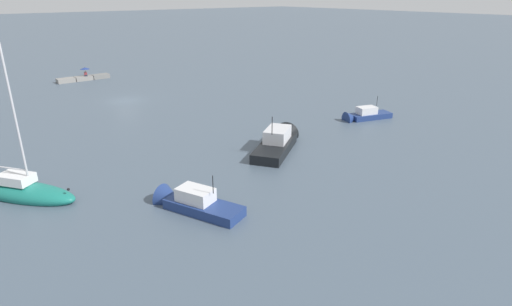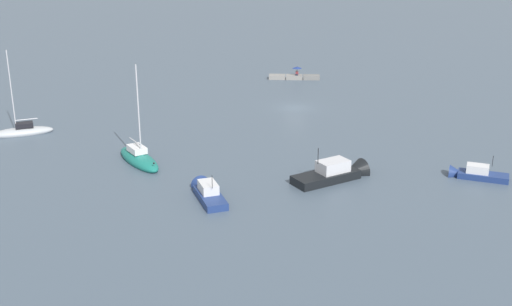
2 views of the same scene
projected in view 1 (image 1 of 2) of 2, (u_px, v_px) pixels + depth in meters
name	position (u px, v px, depth m)	size (l,w,h in m)	color
ground_plane	(126.00, 101.00, 51.13)	(500.00, 500.00, 0.00)	#475666
seawall_pier	(84.00, 78.00, 62.72)	(7.54, 1.47, 0.63)	slate
person_seated_maroon_left	(86.00, 74.00, 62.70)	(0.46, 0.65, 0.73)	#1E2333
umbrella_open_navy	(85.00, 68.00, 62.46)	(1.40, 1.40, 1.30)	black
sailboat_teal_outer	(23.00, 191.00, 27.08)	(6.29, 7.58, 10.19)	#197266
motorboat_navy_near	(363.00, 116.00, 43.60)	(5.46, 3.08, 2.93)	navy
motorboat_black_mid	(279.00, 143.00, 35.62)	(7.46, 6.06, 4.19)	black
motorboat_navy_far	(191.00, 203.00, 25.61)	(3.80, 6.02, 3.24)	navy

